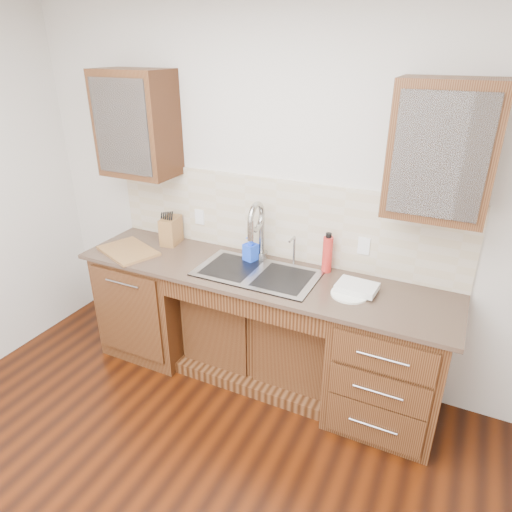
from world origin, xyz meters
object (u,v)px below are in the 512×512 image
at_px(knife_block, 171,231).
at_px(cutting_board, 128,251).
at_px(plate, 350,294).
at_px(water_bottle, 327,255).
at_px(soap_bottle, 251,249).

distance_m(knife_block, cutting_board, 0.36).
relative_size(plate, cutting_board, 0.54).
xyz_separation_m(water_bottle, cutting_board, (-1.46, -0.35, -0.12)).
height_order(water_bottle, cutting_board, water_bottle).
relative_size(soap_bottle, water_bottle, 0.77).
distance_m(soap_bottle, cutting_board, 0.95).
xyz_separation_m(soap_bottle, plate, (0.79, -0.18, -0.09)).
bearing_deg(soap_bottle, water_bottle, 26.55).
bearing_deg(knife_block, soap_bottle, -11.02).
bearing_deg(soap_bottle, knife_block, -163.33).
relative_size(knife_block, cutting_board, 0.48).
height_order(water_bottle, knife_block, water_bottle).
bearing_deg(water_bottle, soap_bottle, -171.82).
xyz_separation_m(plate, cutting_board, (-1.70, -0.09, 0.00)).
height_order(plate, knife_block, knife_block).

